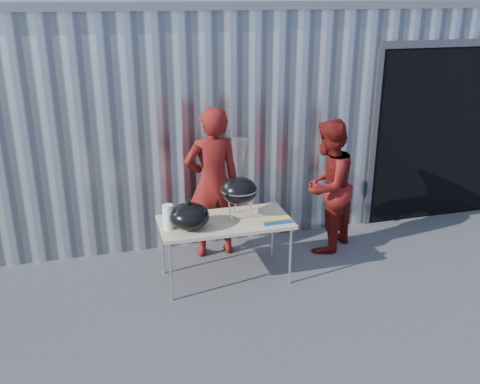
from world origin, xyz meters
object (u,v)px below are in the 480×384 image
object	(u,v)px
folding_table	(225,224)
kettle_grill	(239,183)
person_bystander	(327,186)
person_cook	(212,183)

from	to	relation	value
folding_table	kettle_grill	xyz separation A→B (m)	(0.18, 0.05, 0.46)
folding_table	kettle_grill	world-z (taller)	kettle_grill
kettle_grill	person_bystander	xyz separation A→B (m)	(1.28, 0.39, -0.30)
person_cook	person_bystander	bearing A→B (deg)	167.23
person_bystander	person_cook	bearing A→B (deg)	-49.22
person_cook	person_bystander	size ratio (longest dim) A/B	1.11
person_cook	person_bystander	distance (m)	1.47
folding_table	person_cook	size ratio (longest dim) A/B	0.78
folding_table	person_cook	world-z (taller)	person_cook
folding_table	person_bystander	size ratio (longest dim) A/B	0.86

